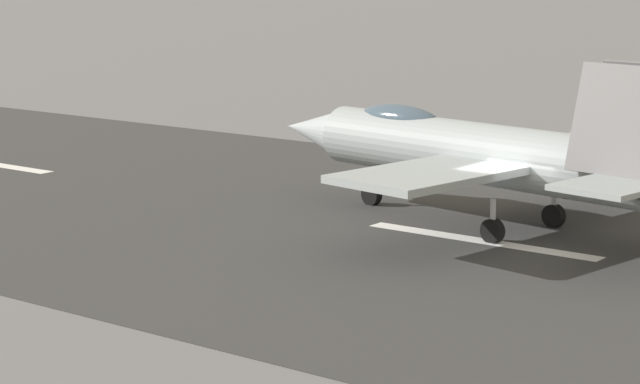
# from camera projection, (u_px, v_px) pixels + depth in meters

# --- Properties ---
(ground_plane) EXTENTS (400.00, 400.00, 0.00)m
(ground_plane) POSITION_uv_depth(u_px,v_px,m) (509.00, 246.00, 38.08)
(ground_plane) COLOR slate
(runway_strip) EXTENTS (240.00, 26.00, 0.02)m
(runway_strip) POSITION_uv_depth(u_px,v_px,m) (509.00, 246.00, 38.07)
(runway_strip) COLOR #343433
(runway_strip) RESTS_ON ground
(fighter_jet) EXTENTS (17.33, 13.46, 5.67)m
(fighter_jet) POSITION_uv_depth(u_px,v_px,m) (478.00, 151.00, 40.43)
(fighter_jet) COLOR #9AA3A5
(fighter_jet) RESTS_ON ground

